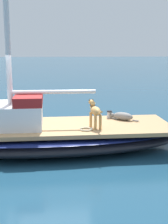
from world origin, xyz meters
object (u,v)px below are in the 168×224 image
object	(u,v)px
sailboat_main	(47,137)
dog_grey	(122,116)
dog_tan	(95,111)
coiled_rope	(86,129)
deck_winch	(109,115)

from	to	relation	value
sailboat_main	dog_grey	bearing A→B (deg)	-76.61
dog_tan	dog_grey	xyz separation A→B (m)	(0.80, -0.86, -0.32)
sailboat_main	coiled_rope	size ratio (longest dim) A/B	22.54
sailboat_main	dog_grey	size ratio (longest dim) A/B	9.08
dog_grey	coiled_rope	world-z (taller)	dog_grey
dog_tan	coiled_rope	distance (m)	0.53
dog_tan	deck_winch	bearing A→B (deg)	-27.10
sailboat_main	dog_grey	xyz separation A→B (m)	(0.50, -2.11, 0.43)
sailboat_main	deck_winch	distance (m)	2.00
sailboat_main	deck_winch	bearing A→B (deg)	-66.92
dog_grey	deck_winch	xyz separation A→B (m)	(0.26, 0.31, -0.01)
sailboat_main	dog_tan	distance (m)	1.49
dog_grey	deck_winch	world-z (taller)	dog_grey
dog_grey	coiled_rope	size ratio (longest dim) A/B	2.48
dog_tan	dog_grey	bearing A→B (deg)	-47.04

